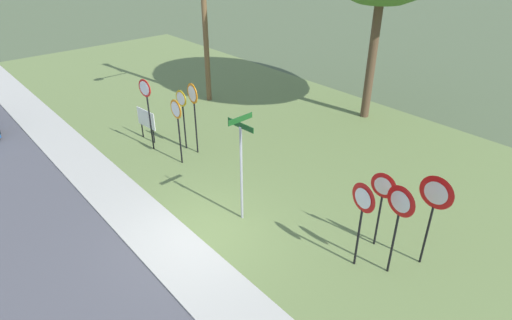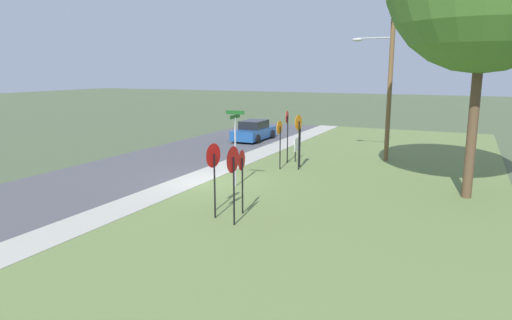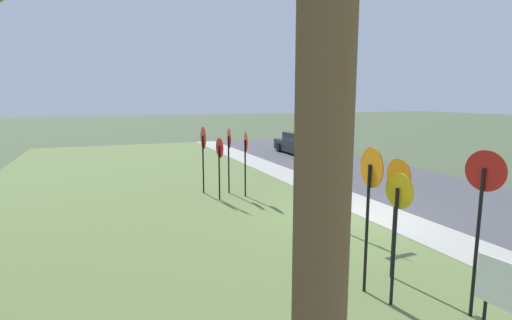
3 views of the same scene
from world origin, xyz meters
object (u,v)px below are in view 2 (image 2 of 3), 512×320
Objects in this scene: parked_hatchback_near at (254,131)px; street_name_post at (235,142)px; stop_sign_far_left at (300,135)px; stop_sign_far_center at (299,130)px; utility_pole at (388,70)px; stop_sign_near_right at (287,126)px; yield_sign_far_right at (241,167)px; yield_sign_near_right at (213,161)px; stop_sign_near_left at (280,134)px; notice_board at (297,145)px; yield_sign_far_left at (213,163)px; yield_sign_near_left at (233,166)px.

street_name_post is at bearing 21.20° from parked_hatchback_near.
stop_sign_far_center is at bearing 10.25° from stop_sign_far_left.
street_name_post is at bearing -29.03° from utility_pole.
street_name_post is (5.53, -0.17, -0.08)m from stop_sign_near_right.
stop_sign_near_right is 1.73m from stop_sign_far_center.
stop_sign_near_right is at bearing -175.32° from yield_sign_far_right.
street_name_post reaches higher than stop_sign_far_center.
utility_pole is (-11.68, 3.77, 3.06)m from yield_sign_near_right.
yield_sign_far_right is (7.09, 1.49, -0.11)m from stop_sign_near_left.
notice_board is 0.30× the size of parked_hatchback_near.
stop_sign_near_left is 0.87× the size of stop_sign_near_right.
yield_sign_far_right is at bearing 150.36° from yield_sign_far_left.
yield_sign_near_left is 0.28× the size of utility_pole.
yield_sign_near_left is at bearing 7.24° from yield_sign_far_right.
stop_sign_near_right is 0.31× the size of utility_pole.
parked_hatchback_near is (-16.12, -6.12, -1.23)m from yield_sign_far_left.
yield_sign_far_right is (8.71, 1.72, -0.35)m from stop_sign_near_right.
yield_sign_near_right is at bearing 3.20° from stop_sign_far_center.
stop_sign_far_center is 7.41m from yield_sign_far_right.
street_name_post reaches higher than stop_sign_far_left.
stop_sign_near_left is 0.95× the size of yield_sign_near_left.
stop_sign_near_right is 1.18× the size of stop_sign_far_left.
street_name_post is 2.54× the size of notice_board.
yield_sign_far_left is 0.27× the size of utility_pole.
stop_sign_far_center is 6.09m from utility_pole.
utility_pole is (-2.85, 4.48, 2.85)m from stop_sign_near_right.
street_name_post reaches higher than stop_sign_near_left.
yield_sign_near_left is at bearing 12.22° from stop_sign_far_center.
street_name_post is at bearing -9.94° from notice_board.
notice_board is (-10.36, -0.85, -1.00)m from yield_sign_far_left.
stop_sign_far_center is 1.14× the size of yield_sign_near_right.
yield_sign_near_left reaches higher than stop_sign_far_left.
utility_pole is at bearing 147.16° from stop_sign_far_center.
stop_sign_near_right is 1.02× the size of stop_sign_far_center.
yield_sign_far_right is (-1.16, -0.28, -0.27)m from yield_sign_near_left.
notice_board is at bearing -152.85° from stop_sign_far_center.
stop_sign_near_right is 10.08m from yield_sign_near_left.
stop_sign_near_left reaches higher than yield_sign_near_right.
yield_sign_far_right is 0.24× the size of utility_pole.
yield_sign_near_right is (8.84, 0.71, -0.20)m from stop_sign_near_right.
yield_sign_near_left is at bearing 2.27° from stop_sign_near_right.
stop_sign_far_left is at bearing -172.10° from yield_sign_far_left.
utility_pole is (-11.56, 2.76, 3.20)m from yield_sign_far_right.
stop_sign_near_right is at bearing -165.44° from yield_sign_near_right.
yield_sign_near_left is 0.96m from yield_sign_far_left.
stop_sign_near_left reaches higher than stop_sign_far_left.
parked_hatchback_near is (-7.93, -6.10, -1.34)m from stop_sign_far_center.
yield_sign_far_left is 1.13× the size of yield_sign_far_right.
stop_sign_near_left is 1.01× the size of yield_sign_near_right.
yield_sign_near_right is 1.89× the size of notice_board.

